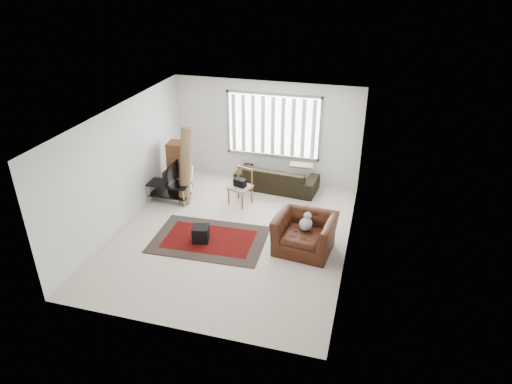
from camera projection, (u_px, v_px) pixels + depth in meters
The scene contains 11 objects.
room at pixel (239, 152), 9.71m from camera, with size 6.00×6.02×2.71m.
persian_rug at pixel (209, 239), 9.87m from camera, with size 2.46×1.69×0.02m.
tv_stand at pixel (169, 188), 11.25m from camera, with size 1.03×0.46×0.51m.
tv at pixel (168, 174), 11.07m from camera, with size 0.83×0.11×0.48m, color black.
subwoofer at pixel (201, 234), 9.74m from camera, with size 0.34×0.34×0.34m, color black.
moving_boxes at pixel (179, 169), 11.71m from camera, with size 0.58×0.54×1.32m.
white_flatpack at pixel (183, 177), 11.92m from camera, with size 0.53×0.08×0.67m, color silver.
rolled_rug at pixel (186, 166), 11.04m from camera, with size 0.28×0.28×1.87m, color brown.
sofa at pixel (277, 174), 11.89m from camera, with size 2.12×0.92×0.82m, color black.
side_chair at pixel (241, 185), 11.12m from camera, with size 0.61×0.61×0.90m.
armchair at pixel (305, 231), 9.36m from camera, with size 1.31×1.17×0.89m.
Camera 1 is at (2.81, -8.09, 5.43)m, focal length 32.00 mm.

